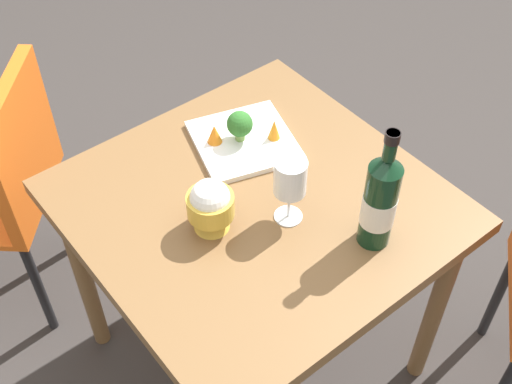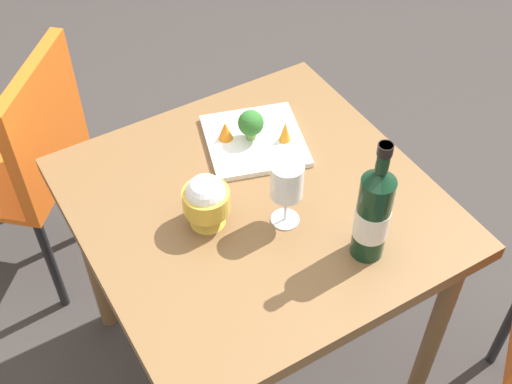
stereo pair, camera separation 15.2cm
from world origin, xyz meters
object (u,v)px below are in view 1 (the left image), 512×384
Objects in this scene: broccoli_floret at (240,125)px; carrot_garnish_left at (214,134)px; wine_bottle at (380,201)px; carrot_garnish_right at (274,129)px; chair_by_wall at (7,176)px; serving_plate at (244,141)px; rice_bowl at (211,206)px; wine_glass at (290,179)px.

broccoli_floret is 1.59× the size of carrot_garnish_left.
carrot_garnish_right is (0.03, 0.40, -0.08)m from wine_bottle.
carrot_garnish_right is at bearing -91.89° from chair_by_wall.
wine_bottle is at bearing -94.70° from carrot_garnish_right.
serving_plate is (0.50, -0.49, 0.20)m from chair_by_wall.
wine_bottle is at bearing -43.93° from rice_bowl.
carrot_garnish_left is at bearing -94.40° from chair_by_wall.
wine_glass is 0.28m from carrot_garnish_right.
carrot_garnish_right is (0.13, -0.08, 0.00)m from carrot_garnish_left.
broccoli_floret is at bearing 76.03° from wine_glass.
wine_glass is 3.05× the size of carrot_garnish_right.
wine_glass reaches higher than serving_plate.
carrot_garnish_right is (0.07, -0.04, 0.04)m from serving_plate.
rice_bowl reaches higher than carrot_garnish_left.
carrot_garnish_left is (-0.10, 0.48, -0.09)m from wine_bottle.
carrot_garnish_left is at bearing 146.82° from carrot_garnish_right.
wine_bottle is 2.29× the size of rice_bowl.
serving_plate is at bearing 145.30° from carrot_garnish_right.
serving_plate is (0.08, 0.27, -0.12)m from wine_glass.
wine_glass reaches higher than rice_bowl.
wine_glass is at bearing -109.32° from chair_by_wall.
chair_by_wall is 0.93m from wine_glass.
rice_bowl is 0.30m from broccoli_floret.
serving_plate is at bearing -31.61° from carrot_garnish_left.
chair_by_wall is at bearing 119.23° from wine_glass.
chair_by_wall reaches higher than serving_plate.
serving_plate is (-0.03, 0.44, -0.12)m from wine_bottle.
carrot_garnish_left is 0.16m from carrot_garnish_right.
broccoli_floret is (0.49, -0.48, 0.26)m from chair_by_wall.
carrot_garnish_right reaches higher than carrot_garnish_left.
carrot_garnish_left is (0.17, 0.22, -0.03)m from rice_bowl.
carrot_garnish_right is at bearing -35.19° from broccoli_floret.
wine_glass is 3.33× the size of carrot_garnish_left.
broccoli_floret is at bearing 39.85° from rice_bowl.
chair_by_wall is at bearing 135.69° from serving_plate.
carrot_garnish_left is at bearing 101.42° from wine_bottle.
rice_bowl is at bearing -127.30° from carrot_garnish_left.
chair_by_wall is at bearing 134.15° from carrot_garnish_left.
chair_by_wall is 0.77m from rice_bowl.
chair_by_wall reaches higher than broccoli_floret.
wine_glass is (0.42, -0.76, 0.32)m from chair_by_wall.
carrot_garnish_right is at bearing -33.18° from carrot_garnish_left.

